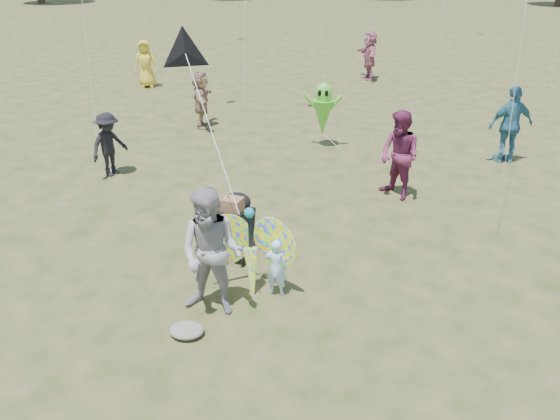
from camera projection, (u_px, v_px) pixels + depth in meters
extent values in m
plane|color=#51592B|center=(278.00, 324.00, 7.85)|extent=(160.00, 160.00, 0.00)
imported|color=#B1E3FB|center=(276.00, 268.00, 8.34)|extent=(0.38, 0.27, 0.96)
imported|color=#9A989E|center=(211.00, 253.00, 7.74)|extent=(1.05, 0.87, 1.96)
ellipsoid|color=slate|center=(187.00, 330.00, 7.61)|extent=(0.49, 0.40, 0.16)
imported|color=black|center=(109.00, 145.00, 12.68)|extent=(0.92, 1.12, 1.51)
imported|color=teal|center=(511.00, 125.00, 13.38)|extent=(1.22, 0.80, 1.92)
imported|color=tan|center=(201.00, 99.00, 16.09)|extent=(0.77, 1.63, 1.69)
imported|color=#6D2449|center=(400.00, 156.00, 11.46)|extent=(1.15, 1.16, 1.90)
imported|color=yellow|center=(146.00, 64.00, 20.76)|extent=(0.96, 0.73, 1.76)
imported|color=#B0647B|center=(369.00, 55.00, 22.02)|extent=(1.07, 1.85, 1.90)
cube|color=black|center=(234.00, 226.00, 9.44)|extent=(0.64, 0.94, 0.71)
cube|color=black|center=(235.00, 242.00, 9.59)|extent=(0.56, 0.76, 0.10)
ellipsoid|color=black|center=(236.00, 202.00, 9.52)|extent=(0.51, 0.45, 0.33)
cylinder|color=black|center=(216.00, 255.00, 9.34)|extent=(0.12, 0.30, 0.30)
cylinder|color=black|center=(244.00, 257.00, 9.27)|extent=(0.12, 0.30, 0.30)
cylinder|color=black|center=(240.00, 236.00, 10.03)|extent=(0.10, 0.23, 0.22)
cylinder|color=black|center=(226.00, 215.00, 8.83)|extent=(0.44, 0.13, 0.03)
cube|color=#936847|center=(232.00, 205.00, 9.22)|extent=(0.39, 0.35, 0.26)
ellipsoid|color=#FF3028|center=(226.00, 240.00, 8.42)|extent=(0.98, 0.71, 1.24)
ellipsoid|color=#FF3028|center=(274.00, 244.00, 8.31)|extent=(0.98, 0.71, 1.24)
cylinder|color=black|center=(250.00, 244.00, 8.40)|extent=(0.06, 0.06, 1.00)
cone|color=#FF3028|center=(252.00, 276.00, 8.45)|extent=(0.36, 0.49, 0.93)
sphere|color=teal|center=(249.00, 213.00, 8.15)|extent=(0.16, 0.16, 0.16)
cone|color=black|center=(185.00, 53.00, 8.57)|extent=(0.89, 0.62, 0.81)
cylinder|color=silver|center=(210.00, 128.00, 8.04)|extent=(1.25, 1.90, 1.83)
cone|color=#5BD532|center=(323.00, 118.00, 14.50)|extent=(0.56, 0.56, 0.95)
ellipsoid|color=#5BD532|center=(324.00, 94.00, 14.22)|extent=(0.44, 0.39, 0.57)
ellipsoid|color=black|center=(320.00, 93.00, 14.05)|extent=(0.10, 0.05, 0.17)
ellipsoid|color=black|center=(327.00, 93.00, 14.02)|extent=(0.10, 0.05, 0.17)
cylinder|color=#5BD532|center=(312.00, 103.00, 14.37)|extent=(0.43, 0.10, 0.49)
cylinder|color=#5BD532|center=(335.00, 103.00, 14.28)|extent=(0.43, 0.10, 0.49)
cylinder|color=silver|center=(333.00, 142.00, 14.54)|extent=(0.61, 0.41, 0.41)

